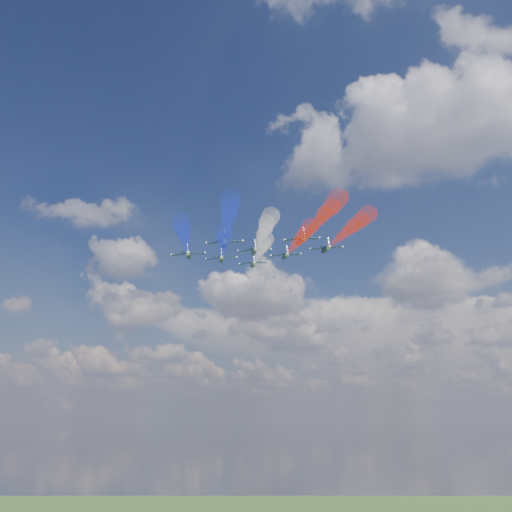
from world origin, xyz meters
The scene contains 16 objects.
jet_lead centered at (-27.22, 11.54, 173.20)m, with size 8.26×10.33×2.75m, color black, non-canonical shape.
trail_lead centered at (-15.36, -5.49, 170.58)m, with size 3.44×32.73×3.44m, color white, non-canonical shape.
jet_inner_left centered at (-28.83, -2.10, 171.48)m, with size 8.26×10.33×2.75m, color black, non-canonical shape.
trail_inner_left centered at (-16.96, -19.13, 168.86)m, with size 3.44×32.73×3.44m, color #1B2FE5, non-canonical shape.
jet_inner_right centered at (-14.78, 7.02, 172.65)m, with size 8.26×10.33×2.75m, color black, non-canonical shape.
trail_inner_right centered at (-2.92, -10.01, 170.02)m, with size 3.44×32.73×3.44m, color red, non-canonical shape.
jet_outer_left centered at (-29.16, -15.63, 169.17)m, with size 8.26×10.33×2.75m, color black, non-canonical shape.
trail_outer_left centered at (-17.30, -32.66, 166.54)m, with size 3.44×32.73×3.44m, color #1B2FE5, non-canonical shape.
jet_center_third centered at (-16.04, -6.98, 170.41)m, with size 8.26×10.33×2.75m, color black, non-canonical shape.
trail_center_third centered at (-4.18, -24.02, 167.78)m, with size 3.44×32.73×3.44m, color white, non-canonical shape.
jet_outer_right centered at (-1.55, 2.66, 171.26)m, with size 8.26×10.33×2.75m, color black, non-canonical shape.
trail_outer_right centered at (10.32, -14.38, 168.64)m, with size 3.44×32.73×3.44m, color red, non-canonical shape.
jet_rear_left centered at (-15.83, -20.29, 168.68)m, with size 8.26×10.33×2.75m, color black, non-canonical shape.
trail_rear_left centered at (-3.97, -37.32, 166.05)m, with size 3.44×32.73×3.44m, color #1B2FE5, non-canonical shape.
jet_rear_right centered at (-2.56, -8.91, 170.43)m, with size 8.26×10.33×2.75m, color black, non-canonical shape.
trail_rear_right centered at (9.30, -25.95, 167.80)m, with size 3.44×32.73×3.44m, color red, non-canonical shape.
Camera 1 is at (48.64, -117.58, 131.47)m, focal length 39.05 mm.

